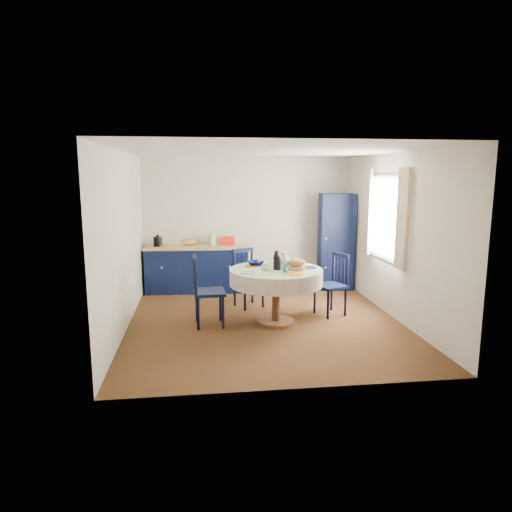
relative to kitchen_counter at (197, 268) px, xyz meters
The scene contains 17 objects.
floor 2.25m from the kitchen_counter, 62.94° to the right, with size 4.50×4.50×0.00m, color black.
ceiling 3.01m from the kitchen_counter, 62.94° to the right, with size 4.50×4.50×0.00m, color white.
wall_back 1.32m from the kitchen_counter, 16.14° to the left, with size 4.00×0.02×2.50m, color beige.
wall_left 2.34m from the kitchen_counter, 117.00° to the right, with size 0.02×4.50×2.50m, color beige.
wall_right 3.67m from the kitchen_counter, 33.15° to the right, with size 0.02×4.50×2.50m, color beige.
window 3.56m from the kitchen_counter, 29.33° to the right, with size 0.10×1.74×1.45m.
kitchen_counter is the anchor object (origin of this frame).
pantry_cabinet 2.70m from the kitchen_counter, ahead, with size 0.67×0.51×1.83m.
dining_table 2.41m from the kitchen_counter, 61.08° to the right, with size 1.35×1.35×1.10m.
chair_left 2.07m from the kitchen_counter, 86.21° to the right, with size 0.47×0.49×1.04m.
chair_far 1.41m from the kitchen_counter, 53.64° to the right, with size 0.56×0.55×0.96m.
chair_right 2.75m from the kitchen_counter, 39.94° to the right, with size 0.54×0.55×0.97m.
mug_a 2.41m from the kitchen_counter, 65.54° to the right, with size 0.11×0.11×0.09m, color silver.
mug_b 2.70m from the kitchen_counter, 62.22° to the right, with size 0.10×0.10×0.09m, color #2F797A.
mug_c 2.38m from the kitchen_counter, 52.87° to the right, with size 0.11×0.11×0.09m, color black.
mug_d 2.00m from the kitchen_counter, 60.30° to the right, with size 0.10×0.10×0.09m, color silver.
cobalt_bowl 2.05m from the kitchen_counter, 63.74° to the right, with size 0.26×0.26×0.06m, color #080669.
Camera 1 is at (-0.96, -6.53, 2.16)m, focal length 32.00 mm.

